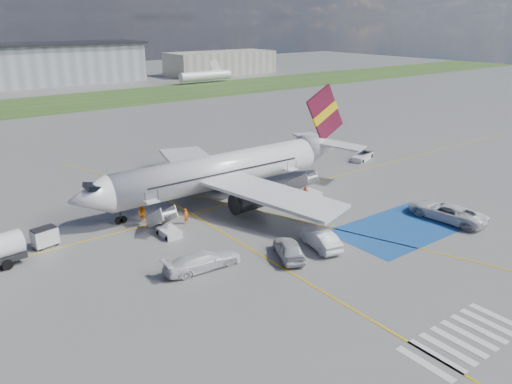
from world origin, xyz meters
TOP-DOWN VIEW (x-y plane):
  - ground at (0.00, 0.00)m, footprint 400.00×400.00m
  - grass_strip at (0.00, 95.00)m, footprint 400.00×30.00m
  - taxiway_line_main at (0.00, 12.00)m, footprint 120.00×0.20m
  - taxiway_line_cross at (-5.00, -10.00)m, footprint 0.20×60.00m
  - taxiway_line_diag at (0.00, 12.00)m, footprint 20.71×56.45m
  - staging_box at (10.00, -4.00)m, footprint 14.00×8.00m
  - crosswalk at (-1.80, -18.00)m, footprint 9.00×4.00m
  - terminal_centre at (20.00, 135.00)m, footprint 48.00×18.00m
  - terminal_east at (75.00, 128.00)m, footprint 40.00×16.00m
  - airliner at (1.51, 14.00)m, footprint 36.81×32.95m
  - airstairs_fwd at (-9.50, 8.70)m, footprint 1.90×5.20m
  - airstairs_aft at (9.00, 8.70)m, footprint 1.90×5.20m
  - gpu_cart at (-19.68, 13.11)m, footprint 2.39×1.77m
  - belt_loader at (26.21, 15.48)m, footprint 5.28×3.21m
  - car_silver_a at (-3.31, -2.14)m, footprint 4.01×5.39m
  - car_silver_b at (0.28, -2.35)m, footprint 2.98×5.44m
  - van_white_a at (15.39, -5.42)m, footprint 3.32×6.40m
  - van_white_b at (-10.42, 0.62)m, footprint 5.24×2.41m
  - crew_fwd at (-6.68, 9.96)m, footprint 0.72×0.64m
  - crew_nose at (-10.09, 13.01)m, footprint 1.09×1.16m
  - crew_aft at (7.27, 7.32)m, footprint 0.57×1.15m

SIDE VIEW (x-z plane):
  - ground at x=0.00m, z-range 0.00..0.00m
  - grass_strip at x=0.00m, z-range 0.00..0.01m
  - taxiway_line_main at x=0.00m, z-range 0.00..0.01m
  - taxiway_line_cross at x=-5.00m, z-range 0.00..0.01m
  - taxiway_line_diag at x=0.00m, z-range 0.00..0.01m
  - staging_box at x=10.00m, z-range 0.00..0.01m
  - crosswalk at x=-1.80m, z-range 0.00..0.01m
  - belt_loader at x=26.21m, z-range -0.38..1.15m
  - airstairs_fwd at x=-9.50m, z-range -1.18..2.42m
  - airstairs_aft at x=9.00m, z-range -1.18..2.42m
  - gpu_cart at x=-19.68m, z-range -0.09..1.72m
  - crew_fwd at x=-6.68m, z-range 0.00..1.64m
  - car_silver_b at x=0.28m, z-range 0.00..1.70m
  - car_silver_a at x=-3.31m, z-range 0.00..1.71m
  - crew_aft at x=7.27m, z-range 0.00..1.89m
  - crew_nose at x=-10.09m, z-range 0.00..1.89m
  - van_white_b at x=-10.42m, z-range 0.00..2.01m
  - van_white_a at x=15.39m, z-range 0.00..2.33m
  - airliner at x=1.51m, z-range -2.57..9.35m
  - terminal_east at x=75.00m, z-range 0.00..8.00m
  - terminal_centre at x=20.00m, z-range 0.00..12.00m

